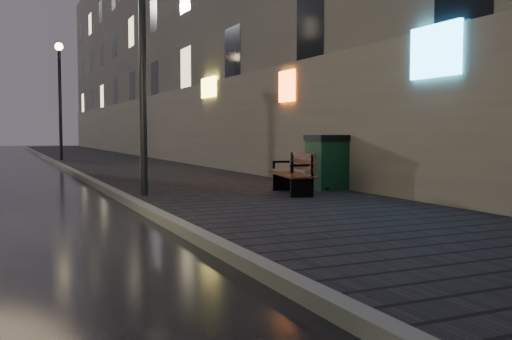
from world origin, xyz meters
The scene contains 8 objects.
ground centered at (0.00, 0.00, 0.00)m, with size 120.00×120.00×0.00m, color black.
sidewalk centered at (3.90, 21.00, 0.07)m, with size 4.60×58.00×0.15m, color black.
curb centered at (1.50, 21.00, 0.07)m, with size 0.20×58.00×0.15m, color slate.
building_near centered at (7.10, 25.00, 6.50)m, with size 1.80×50.00×13.00m, color #605B54.
lamp_near centered at (1.85, 6.00, 3.49)m, with size 0.36×0.36×5.28m.
lamp_far centered at (1.85, 22.00, 3.49)m, with size 0.36×0.36×5.28m.
bench centered at (4.72, 4.99, 0.57)m, with size 0.89×1.72×0.84m.
trash_bin centered at (5.80, 5.50, 0.76)m, with size 0.80×0.80×1.20m.
Camera 1 is at (-0.81, -5.23, 1.40)m, focal length 40.00 mm.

